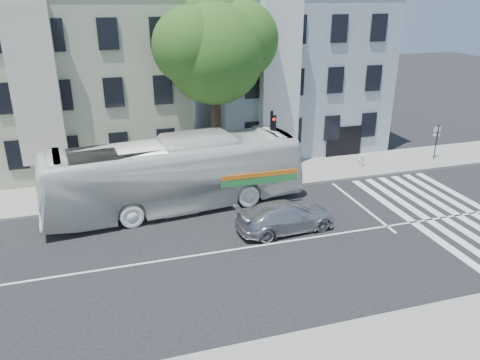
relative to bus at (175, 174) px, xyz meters
name	(u,v)px	position (x,y,z in m)	size (l,w,h in m)	color
ground	(262,245)	(3.04, -5.20, -1.89)	(120.00, 120.00, 0.00)	black
sidewalk_far	(219,181)	(3.04, 2.80, -1.81)	(80.00, 4.00, 0.15)	gray
building_left	(88,78)	(-3.96, 9.80, 3.61)	(12.00, 10.00, 11.00)	#9EA58A
building_right	(286,68)	(10.04, 9.80, 3.61)	(12.00, 10.00, 11.00)	#8792A0
street_tree	(214,47)	(3.10, 3.54, 5.94)	(7.30, 5.90, 11.10)	#2D2116
bus	(175,174)	(0.00, 0.00, 0.00)	(13.57, 3.18, 3.78)	white
sedan	(286,216)	(4.62, -4.06, -1.18)	(4.87, 1.98, 1.41)	silver
hedge	(162,192)	(-0.65, 1.10, -1.39)	(8.50, 0.84, 0.70)	#295C1D
traffic_signal	(272,140)	(5.61, 0.74, 1.13)	(0.48, 0.55, 4.67)	black
fire_hydrant	(361,160)	(12.50, 2.46, -1.31)	(0.47, 0.27, 0.84)	silver
far_sign_pole	(437,137)	(18.04, 2.37, -0.23)	(0.42, 0.22, 2.37)	black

